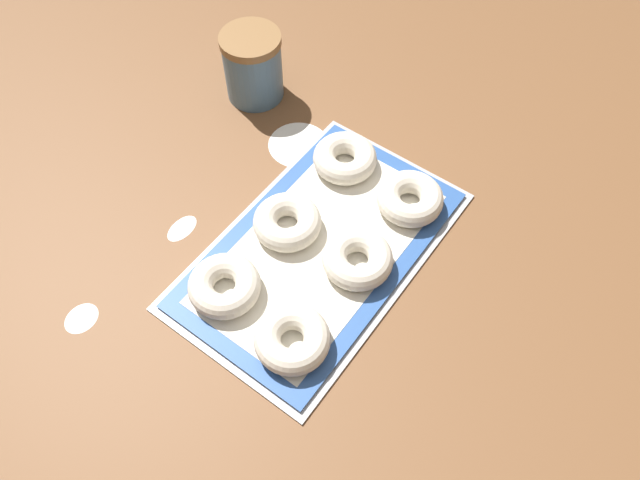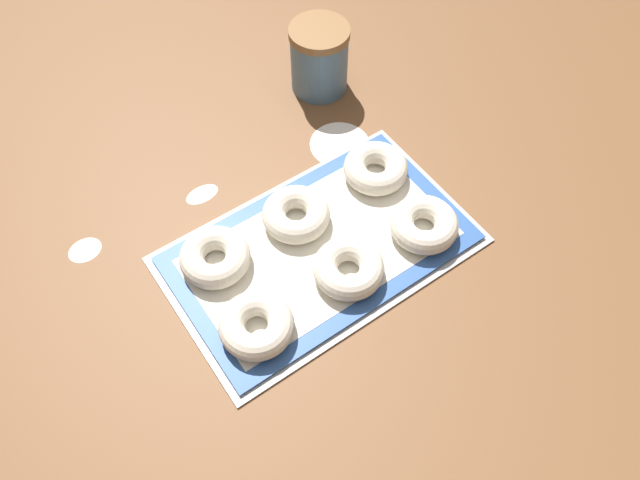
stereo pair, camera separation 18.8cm
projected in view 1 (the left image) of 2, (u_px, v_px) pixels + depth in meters
ground_plane at (330, 246)px, 1.08m from camera, size 2.80×2.80×0.00m
baking_tray at (320, 249)px, 1.07m from camera, size 0.52×0.32×0.01m
baking_mat at (320, 247)px, 1.07m from camera, size 0.49×0.29×0.00m
bagel_front_left at (292, 339)px, 0.95m from camera, size 0.12×0.12×0.04m
bagel_front_center at (358, 259)px, 1.03m from camera, size 0.12×0.12×0.04m
bagel_front_right at (410, 199)px, 1.09m from camera, size 0.12×0.12×0.04m
bagel_back_left at (224, 286)px, 1.00m from camera, size 0.12×0.12×0.04m
bagel_back_center at (287, 222)px, 1.07m from camera, size 0.12×0.12×0.04m
bagel_back_right at (345, 158)px, 1.15m from camera, size 0.12×0.12×0.04m
flour_canister at (253, 66)px, 1.22m from camera, size 0.12×0.12×0.14m
flour_patch_near at (299, 144)px, 1.21m from camera, size 0.12×0.12×0.00m
flour_patch_far at (182, 228)px, 1.10m from camera, size 0.06×0.04×0.00m
flour_patch_side at (81, 318)px, 1.00m from camera, size 0.06×0.05×0.00m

